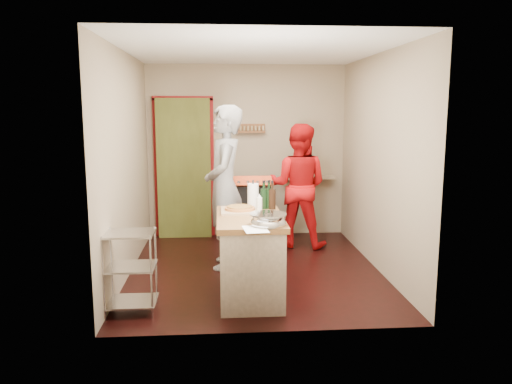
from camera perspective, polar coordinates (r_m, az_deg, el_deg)
floor at (r=6.19m, az=-0.14°, el=-8.81°), size 3.50×3.50×0.00m
back_wall at (r=7.69m, az=-5.87°, el=3.38°), size 3.00×0.44×2.60m
left_wall at (r=5.99m, az=-14.62°, el=3.03°), size 0.04×3.50×2.60m
right_wall at (r=6.20m, az=13.84°, el=3.26°), size 0.04×3.50×2.60m
ceiling at (r=5.91m, az=-0.15°, el=15.97°), size 3.00×3.50×0.02m
stove at (r=7.45m, az=-0.55°, el=-2.08°), size 0.60×0.63×1.00m
wire_shelving at (r=4.97m, az=-14.16°, el=-8.41°), size 0.48×0.40×0.80m
island at (r=5.20m, az=-0.65°, el=-7.10°), size 0.67×1.31×1.17m
person_stripe at (r=6.09m, az=-3.62°, el=0.52°), size 0.50×0.74×1.99m
person_red at (r=7.07m, az=4.84°, el=0.73°), size 1.02×0.91×1.74m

